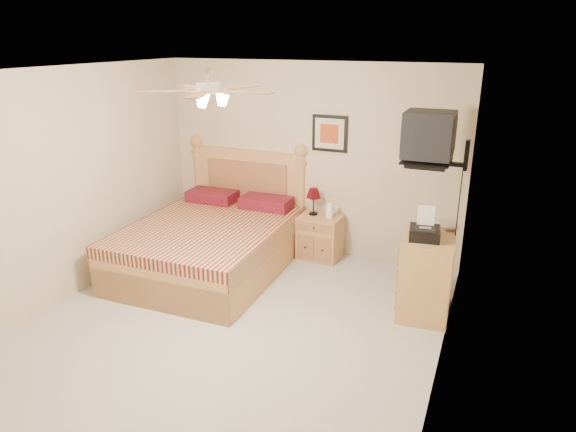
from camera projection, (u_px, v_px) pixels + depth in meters
name	position (u px, v px, depth m)	size (l,w,h in m)	color
floor	(231.00, 328.00, 5.17)	(4.50, 4.50, 0.00)	#ACA59B
ceiling	(220.00, 71.00, 4.34)	(4.00, 4.50, 0.04)	white
wall_back	(310.00, 160.00, 6.71)	(4.00, 0.04, 2.50)	#C7B493
wall_front	(24.00, 334.00, 2.79)	(4.00, 0.04, 2.50)	#C7B493
wall_left	(61.00, 188.00, 5.47)	(0.04, 4.50, 2.50)	#C7B493
wall_right	(450.00, 243.00, 4.03)	(0.04, 4.50, 2.50)	#C7B493
bed	(208.00, 215.00, 6.22)	(1.72, 2.26, 1.46)	tan
nightstand	(320.00, 237.00, 6.73)	(0.54, 0.40, 0.58)	#B27749
table_lamp	(313.00, 201.00, 6.65)	(0.19, 0.19, 0.36)	#4F040E
lotion_bottle	(330.00, 209.00, 6.52)	(0.09, 0.10, 0.25)	white
framed_picture	(330.00, 133.00, 6.47)	(0.46, 0.04, 0.46)	black
dresser	(426.00, 274.00, 5.35)	(0.51, 0.73, 0.87)	#B57B42
fax_machine	(425.00, 224.00, 5.07)	(0.30, 0.32, 0.32)	black
magazine_lower	(436.00, 225.00, 5.46)	(0.19, 0.26, 0.02)	#B6AD92
magazine_upper	(439.00, 224.00, 5.44)	(0.20, 0.27, 0.02)	tan
wall_tv	(444.00, 140.00, 5.10)	(0.56, 0.46, 0.58)	black
ceiling_fan	(209.00, 91.00, 4.21)	(1.14, 1.14, 0.28)	white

